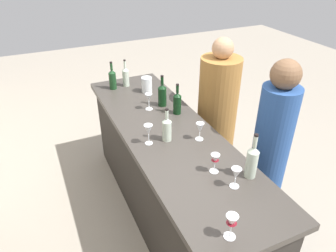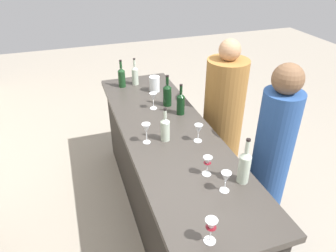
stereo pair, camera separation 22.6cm
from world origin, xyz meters
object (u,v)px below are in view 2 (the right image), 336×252
(wine_bottle_leftmost_clear_pale, at_px, (244,166))
(person_center_guest, at_px, (222,124))
(wine_glass_far_left, at_px, (154,97))
(water_pitcher, at_px, (155,84))
(wine_glass_near_right, at_px, (207,163))
(person_left_guest, at_px, (270,163))
(wine_bottle_second_right_dark_green, at_px, (167,94))
(wine_glass_near_center, at_px, (226,178))
(wine_bottle_rightmost_olive_green, at_px, (122,77))
(wine_glass_near_left, at_px, (198,130))
(wine_glass_far_right, at_px, (146,129))
(wine_bottle_second_left_clear_pale, at_px, (165,128))
(wine_glass_far_center, at_px, (211,227))
(wine_bottle_far_right_clear_pale, at_px, (135,75))
(wine_bottle_center_dark_green, at_px, (181,103))

(wine_bottle_leftmost_clear_pale, relative_size, person_center_guest, 0.21)
(wine_glass_far_left, relative_size, water_pitcher, 0.98)
(wine_glass_far_left, distance_m, water_pitcher, 0.39)
(wine_glass_near_right, xyz_separation_m, person_center_guest, (0.92, -0.61, -0.34))
(water_pitcher, distance_m, person_left_guest, 1.42)
(person_center_guest, bearing_deg, wine_glass_near_right, 77.12)
(wine_bottle_second_right_dark_green, relative_size, wine_glass_near_center, 2.08)
(wine_glass_near_right, bearing_deg, person_center_guest, -33.75)
(wine_bottle_rightmost_olive_green, xyz_separation_m, wine_glass_near_left, (-1.25, -0.36, -0.01))
(wine_bottle_leftmost_clear_pale, xyz_separation_m, wine_bottle_rightmost_olive_green, (1.79, 0.44, -0.01))
(wine_glass_far_left, relative_size, wine_glass_far_right, 0.94)
(wine_bottle_second_left_clear_pale, distance_m, person_left_guest, 0.92)
(wine_glass_near_left, xyz_separation_m, wine_glass_near_center, (-0.58, 0.07, -0.00))
(wine_glass_far_right, xyz_separation_m, person_left_guest, (-0.33, -0.96, -0.32))
(wine_bottle_second_left_clear_pale, xyz_separation_m, wine_bottle_rightmost_olive_green, (1.15, 0.11, 0.01))
(wine_glass_far_center, distance_m, person_left_guest, 1.17)
(wine_bottle_far_right_clear_pale, distance_m, person_left_guest, 1.70)
(wine_bottle_leftmost_clear_pale, distance_m, wine_glass_far_right, 0.81)
(wine_bottle_far_right_clear_pale, bearing_deg, wine_bottle_second_left_clear_pale, 178.18)
(person_center_guest, bearing_deg, wine_glass_near_center, 83.43)
(wine_bottle_far_right_clear_pale, relative_size, wine_glass_near_left, 1.97)
(wine_bottle_leftmost_clear_pale, xyz_separation_m, wine_glass_near_right, (0.14, 0.20, -0.03))
(wine_bottle_rightmost_olive_green, height_order, person_center_guest, person_center_guest)
(wine_bottle_leftmost_clear_pale, relative_size, wine_glass_near_left, 2.24)
(wine_bottle_second_left_clear_pale, relative_size, wine_glass_near_left, 1.88)
(wine_bottle_leftmost_clear_pale, distance_m, wine_glass_near_center, 0.16)
(wine_bottle_rightmost_olive_green, height_order, wine_glass_far_center, wine_bottle_rightmost_olive_green)
(wine_glass_far_right, xyz_separation_m, person_center_guest, (0.41, -0.90, -0.36))
(wine_bottle_leftmost_clear_pale, bearing_deg, person_center_guest, -21.53)
(wine_bottle_center_dark_green, xyz_separation_m, wine_bottle_second_right_dark_green, (0.20, 0.06, 0.01))
(person_left_guest, xyz_separation_m, person_center_guest, (0.74, 0.06, -0.04))
(wine_bottle_second_right_dark_green, height_order, person_left_guest, person_left_guest)
(wine_bottle_leftmost_clear_pale, xyz_separation_m, person_center_guest, (1.06, -0.42, -0.36))
(wine_bottle_second_right_dark_green, distance_m, wine_glass_near_right, 1.07)
(wine_glass_near_right, xyz_separation_m, wine_glass_far_left, (1.05, 0.07, 0.02))
(wine_bottle_second_left_clear_pale, xyz_separation_m, wine_glass_near_right, (-0.50, -0.13, -0.01))
(wine_bottle_rightmost_olive_green, xyz_separation_m, wine_bottle_far_right_clear_pale, (0.02, -0.15, -0.00))
(wine_bottle_leftmost_clear_pale, distance_m, wine_bottle_far_right_clear_pale, 1.83)
(wine_bottle_leftmost_clear_pale, bearing_deg, wine_glass_far_left, 12.52)
(wine_glass_far_center, relative_size, person_left_guest, 0.10)
(wine_bottle_rightmost_olive_green, bearing_deg, water_pitcher, -126.64)
(wine_glass_near_left, relative_size, water_pitcher, 0.93)
(wine_bottle_rightmost_olive_green, bearing_deg, wine_bottle_far_right_clear_pale, -82.97)
(wine_bottle_second_right_dark_green, distance_m, wine_bottle_far_right_clear_pale, 0.62)
(wine_glass_near_right, bearing_deg, water_pitcher, -2.09)
(wine_glass_near_left, height_order, wine_glass_near_center, wine_glass_near_left)
(wine_glass_near_left, bearing_deg, wine_bottle_center_dark_green, -3.42)
(wine_glass_far_center, distance_m, water_pitcher, 1.95)
(wine_bottle_rightmost_olive_green, height_order, wine_glass_near_left, wine_bottle_rightmost_olive_green)
(wine_bottle_leftmost_clear_pale, height_order, wine_glass_near_left, wine_bottle_leftmost_clear_pale)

